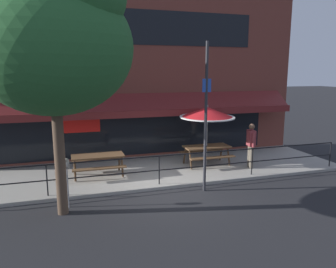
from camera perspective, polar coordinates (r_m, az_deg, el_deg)
name	(u,v)px	position (r m, az deg, el deg)	size (l,w,h in m)	color
ground_plane	(162,190)	(10.66, -1.09, -9.72)	(120.00, 120.00, 0.00)	#232326
patio_deck	(147,171)	(12.48, -3.67, -6.40)	(15.00, 4.00, 0.10)	#9E998E
restaurant_building	(133,68)	(14.09, -6.05, 11.43)	(15.00, 1.60, 7.86)	brown
patio_railing	(159,164)	(10.69, -1.56, -5.17)	(13.84, 0.04, 0.97)	black
picnic_table_left	(98,159)	(11.80, -12.11, -4.33)	(1.80, 1.42, 0.76)	brown
picnic_table_centre	(207,150)	(12.98, 6.75, -2.77)	(1.80, 1.42, 0.76)	brown
patio_umbrella_centre	(207,113)	(12.74, 6.85, 3.71)	(2.14, 2.14, 2.38)	#B7B2A8
pedestrian_walking	(251,143)	(12.84, 14.25, -1.58)	(0.31, 0.61, 1.71)	#665B4C
parking_meter_near	(67,168)	(9.43, -17.23, -5.66)	(0.15, 0.16, 1.42)	gray
street_sign_pole	(206,117)	(10.09, 6.59, 2.95)	(0.28, 0.09, 4.63)	#2D2D33
street_tree_curbside	(57,38)	(8.65, -18.78, 15.52)	(3.95, 3.56, 6.59)	brown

